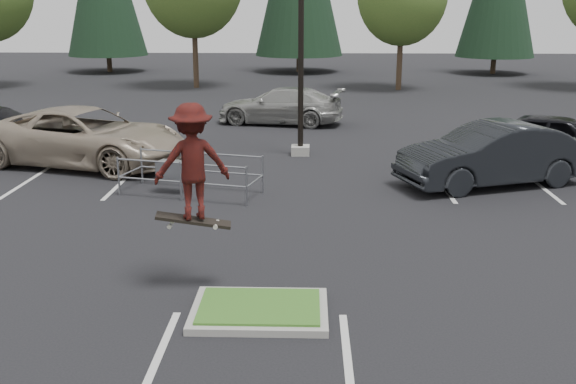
{
  "coord_description": "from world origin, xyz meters",
  "views": [
    {
      "loc": [
        0.77,
        -9.97,
        4.86
      ],
      "look_at": [
        0.41,
        1.5,
        1.65
      ],
      "focal_mm": 42.0,
      "sensor_mm": 36.0,
      "label": 1
    }
  ],
  "objects_px": {
    "car_l_tan": "(84,137)",
    "car_r_charc": "(492,155)",
    "light_pole": "(301,14)",
    "car_far_silver": "(282,106)",
    "skateboarder": "(191,162)",
    "car_r_black": "(534,136)",
    "cart_corral": "(177,169)"
  },
  "relations": [
    {
      "from": "car_l_tan",
      "to": "car_r_charc",
      "type": "relative_size",
      "value": 1.23
    },
    {
      "from": "light_pole",
      "to": "car_far_silver",
      "type": "height_order",
      "value": "light_pole"
    },
    {
      "from": "skateboarder",
      "to": "car_far_silver",
      "type": "relative_size",
      "value": 0.41
    },
    {
      "from": "skateboarder",
      "to": "car_r_black",
      "type": "height_order",
      "value": "skateboarder"
    },
    {
      "from": "light_pole",
      "to": "cart_corral",
      "type": "relative_size",
      "value": 2.66
    },
    {
      "from": "skateboarder",
      "to": "car_r_black",
      "type": "distance_m",
      "value": 14.04
    },
    {
      "from": "car_r_charc",
      "to": "car_r_black",
      "type": "bearing_deg",
      "value": 126.15
    },
    {
      "from": "car_l_tan",
      "to": "car_r_black",
      "type": "xyz_separation_m",
      "value": [
        14.21,
        1.14,
        -0.12
      ]
    },
    {
      "from": "car_far_silver",
      "to": "car_l_tan",
      "type": "bearing_deg",
      "value": -25.97
    },
    {
      "from": "light_pole",
      "to": "car_r_charc",
      "type": "distance_m",
      "value": 7.47
    },
    {
      "from": "light_pole",
      "to": "skateboarder",
      "type": "distance_m",
      "value": 11.36
    },
    {
      "from": "cart_corral",
      "to": "car_r_charc",
      "type": "relative_size",
      "value": 0.73
    },
    {
      "from": "light_pole",
      "to": "cart_corral",
      "type": "height_order",
      "value": "light_pole"
    },
    {
      "from": "car_r_black",
      "to": "car_l_tan",
      "type": "bearing_deg",
      "value": -64.54
    },
    {
      "from": "cart_corral",
      "to": "car_l_tan",
      "type": "xyz_separation_m",
      "value": [
        -3.5,
        3.17,
        0.25
      ]
    },
    {
      "from": "car_far_silver",
      "to": "skateboarder",
      "type": "bearing_deg",
      "value": 8.63
    },
    {
      "from": "cart_corral",
      "to": "skateboarder",
      "type": "xyz_separation_m",
      "value": [
        1.51,
        -6.19,
        1.65
      ]
    },
    {
      "from": "car_r_black",
      "to": "car_r_charc",
      "type": "bearing_deg",
      "value": -13.2
    },
    {
      "from": "car_r_charc",
      "to": "cart_corral",
      "type": "bearing_deg",
      "value": -102.51
    },
    {
      "from": "car_l_tan",
      "to": "light_pole",
      "type": "bearing_deg",
      "value": -60.07
    },
    {
      "from": "car_r_black",
      "to": "car_far_silver",
      "type": "distance_m",
      "value": 10.6
    },
    {
      "from": "skateboarder",
      "to": "car_l_tan",
      "type": "bearing_deg",
      "value": -80.27
    },
    {
      "from": "light_pole",
      "to": "car_r_black",
      "type": "height_order",
      "value": "light_pole"
    },
    {
      "from": "car_r_black",
      "to": "car_far_silver",
      "type": "height_order",
      "value": "car_r_black"
    },
    {
      "from": "car_r_black",
      "to": "skateboarder",
      "type": "bearing_deg",
      "value": -20.35
    },
    {
      "from": "cart_corral",
      "to": "car_far_silver",
      "type": "distance_m",
      "value": 11.06
    },
    {
      "from": "car_l_tan",
      "to": "car_far_silver",
      "type": "relative_size",
      "value": 1.23
    },
    {
      "from": "car_l_tan",
      "to": "car_r_charc",
      "type": "distance_m",
      "value": 12.21
    },
    {
      "from": "car_r_charc",
      "to": "light_pole",
      "type": "bearing_deg",
      "value": -144.79
    },
    {
      "from": "light_pole",
      "to": "car_l_tan",
      "type": "distance_m",
      "value": 7.82
    },
    {
      "from": "light_pole",
      "to": "car_far_silver",
      "type": "bearing_deg",
      "value": 98.23
    },
    {
      "from": "cart_corral",
      "to": "skateboarder",
      "type": "height_order",
      "value": "skateboarder"
    }
  ]
}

